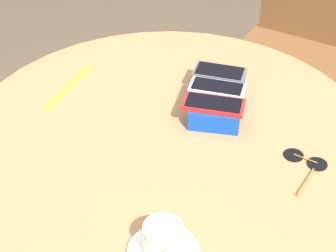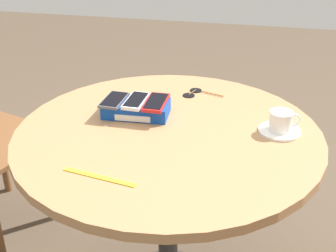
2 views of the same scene
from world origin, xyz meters
name	(u,v)px [view 1 (image 1 of 2)]	position (x,y,z in m)	size (l,w,h in m)	color
round_table	(168,175)	(0.00, 0.00, 0.60)	(0.98, 0.98, 0.74)	#2D2D2D
phone_box	(218,98)	(-0.13, 0.10, 0.76)	(0.22, 0.13, 0.05)	#0F42AD
phone_gray	(220,72)	(-0.21, 0.09, 0.79)	(0.07, 0.13, 0.01)	#515156
phone_white	(217,88)	(-0.13, 0.09, 0.79)	(0.07, 0.14, 0.01)	silver
phone_red	(214,104)	(-0.06, 0.10, 0.79)	(0.07, 0.14, 0.01)	red
saucer	(163,252)	(0.35, 0.07, 0.74)	(0.13, 0.13, 0.01)	white
coffee_cup	(163,240)	(0.35, 0.07, 0.78)	(0.10, 0.07, 0.06)	white
lanyard_strap	(69,87)	(-0.13, -0.29, 0.74)	(0.22, 0.02, 0.00)	yellow
sunglasses	(305,162)	(0.03, 0.32, 0.74)	(0.15, 0.10, 0.01)	black
chair_near_window	(297,50)	(-0.91, 0.29, 0.47)	(0.56, 0.56, 0.90)	brown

